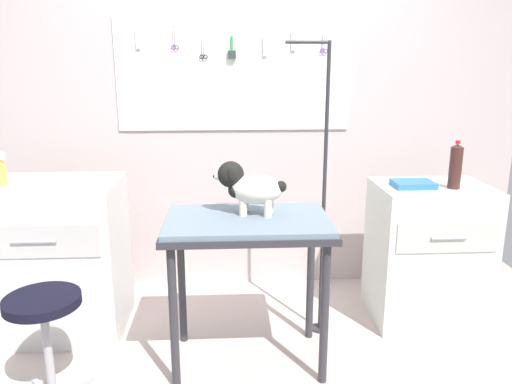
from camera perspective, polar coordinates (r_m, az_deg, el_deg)
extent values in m
cube|color=#C1B1B0|center=(3.55, -1.78, 7.09)|extent=(4.00, 0.06, 2.30)
cube|color=white|center=(3.48, -2.54, 13.47)|extent=(1.60, 0.02, 0.77)
cylinder|color=gray|center=(3.53, -13.51, 18.00)|extent=(0.01, 0.02, 0.01)
cube|color=silver|center=(3.51, -13.46, 16.79)|extent=(0.03, 0.01, 0.13)
cylinder|color=gray|center=(3.50, -9.40, 18.44)|extent=(0.01, 0.02, 0.01)
cube|color=silver|center=(3.48, -9.47, 17.30)|extent=(0.01, 0.00, 0.11)
cube|color=silver|center=(3.48, -9.26, 17.31)|extent=(0.01, 0.00, 0.11)
torus|color=#6F3991|center=(3.48, -9.54, 16.10)|extent=(0.03, 0.01, 0.03)
torus|color=#6F3991|center=(3.48, -9.09, 16.11)|extent=(0.03, 0.01, 0.03)
cylinder|color=gray|center=(3.48, -6.12, 17.57)|extent=(0.01, 0.02, 0.01)
cube|color=silver|center=(3.47, -6.20, 16.42)|extent=(0.01, 0.00, 0.11)
cube|color=silver|center=(3.47, -5.99, 16.42)|extent=(0.01, 0.00, 0.11)
torus|color=black|center=(3.46, -6.29, 15.21)|extent=(0.03, 0.01, 0.03)
torus|color=black|center=(3.46, -5.84, 15.22)|extent=(0.03, 0.01, 0.03)
cylinder|color=gray|center=(3.48, -2.81, 17.65)|extent=(0.01, 0.02, 0.01)
cylinder|color=green|center=(3.46, -2.80, 16.75)|extent=(0.02, 0.02, 0.09)
cube|color=green|center=(3.46, -2.78, 15.55)|extent=(0.06, 0.02, 0.06)
cube|color=#333338|center=(3.44, -2.78, 15.55)|extent=(0.05, 0.01, 0.05)
cylinder|color=gray|center=(3.48, 1.05, 17.68)|extent=(0.01, 0.02, 0.01)
cube|color=silver|center=(3.47, 1.06, 16.45)|extent=(0.03, 0.01, 0.13)
cylinder|color=gray|center=(3.51, 4.36, 18.23)|extent=(0.01, 0.02, 0.01)
cube|color=silver|center=(3.49, 4.35, 17.01)|extent=(0.03, 0.01, 0.13)
cylinder|color=gray|center=(3.54, 7.86, 18.08)|extent=(0.01, 0.02, 0.01)
cube|color=silver|center=(3.52, 7.75, 16.96)|extent=(0.01, 0.00, 0.11)
cube|color=silver|center=(3.53, 7.95, 16.95)|extent=(0.01, 0.00, 0.11)
torus|color=#613A91|center=(3.52, 7.59, 15.78)|extent=(0.03, 0.01, 0.03)
torus|color=#613A91|center=(3.52, 8.03, 15.76)|extent=(0.03, 0.01, 0.03)
cylinder|color=#2D2D33|center=(2.56, -9.46, -14.17)|extent=(0.04, 0.04, 0.77)
cylinder|color=#2D2D33|center=(2.59, 7.90, -13.78)|extent=(0.04, 0.04, 0.77)
cylinder|color=#2D2D33|center=(2.96, -8.55, -10.09)|extent=(0.04, 0.04, 0.77)
cylinder|color=#2D2D33|center=(2.98, 6.29, -9.81)|extent=(0.04, 0.04, 0.77)
cube|color=#2D2D33|center=(2.59, -0.96, -3.95)|extent=(0.88, 0.56, 0.03)
cube|color=slate|center=(2.58, -0.97, -3.29)|extent=(0.85, 0.54, 0.03)
cylinder|color=#2D2D33|center=(3.23, 7.31, -15.29)|extent=(0.11, 0.11, 0.01)
cylinder|color=#2D2D33|center=(2.91, 7.85, -0.40)|extent=(0.02, 0.02, 1.73)
cylinder|color=#2D2D33|center=(2.79, 5.95, 16.79)|extent=(0.24, 0.02, 0.02)
cylinder|color=silver|center=(2.60, -1.50, -1.78)|extent=(0.04, 0.04, 0.09)
cylinder|color=silver|center=(2.68, -1.17, -1.29)|extent=(0.04, 0.04, 0.09)
cylinder|color=silver|center=(2.58, 1.36, -1.91)|extent=(0.04, 0.04, 0.09)
cylinder|color=silver|center=(2.66, 1.60, -1.40)|extent=(0.04, 0.04, 0.09)
ellipsoid|color=silver|center=(2.60, -0.03, 0.32)|extent=(0.31, 0.23, 0.16)
ellipsoid|color=black|center=(2.62, -2.15, 0.24)|extent=(0.12, 0.14, 0.09)
sphere|color=black|center=(2.61, -2.92, 2.04)|extent=(0.14, 0.14, 0.14)
ellipsoid|color=silver|center=(2.63, -4.19, 1.78)|extent=(0.07, 0.07, 0.04)
sphere|color=black|center=(2.63, -4.78, 1.80)|extent=(0.02, 0.02, 0.02)
ellipsoid|color=black|center=(2.55, -2.89, 1.97)|extent=(0.05, 0.04, 0.08)
ellipsoid|color=black|center=(2.66, -2.37, 2.52)|extent=(0.05, 0.04, 0.08)
sphere|color=black|center=(2.58, 2.89, 0.64)|extent=(0.06, 0.06, 0.06)
cube|color=silver|center=(3.26, -22.08, -7.02)|extent=(0.80, 0.56, 0.94)
cube|color=beige|center=(2.94, -24.20, -5.25)|extent=(0.70, 0.01, 0.19)
cylinder|color=#99999E|center=(2.94, -24.25, -5.30)|extent=(0.24, 0.02, 0.02)
cube|color=silver|center=(3.36, 19.11, -6.64)|extent=(0.68, 0.52, 0.88)
cube|color=beige|center=(3.06, 21.23, -4.96)|extent=(0.60, 0.01, 0.18)
cylinder|color=#99999E|center=(3.06, 21.29, -5.01)|extent=(0.20, 0.02, 0.02)
cylinder|color=#9E9EA3|center=(2.69, -22.78, -16.86)|extent=(0.04, 0.04, 0.51)
cylinder|color=black|center=(2.56, -23.40, -11.47)|extent=(0.35, 0.35, 0.04)
cylinder|color=gold|center=(3.16, -27.26, 1.86)|extent=(0.06, 0.06, 0.13)
cylinder|color=gold|center=(3.15, -27.42, 3.16)|extent=(0.03, 0.03, 0.02)
cylinder|color=#44241F|center=(3.17, 21.97, 2.59)|extent=(0.07, 0.07, 0.25)
cone|color=#44241F|center=(3.15, 22.20, 4.96)|extent=(0.07, 0.07, 0.02)
cylinder|color=red|center=(3.15, 22.24, 5.34)|extent=(0.03, 0.03, 0.02)
cube|color=#316FC2|center=(3.14, 17.65, 0.88)|extent=(0.24, 0.18, 0.04)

